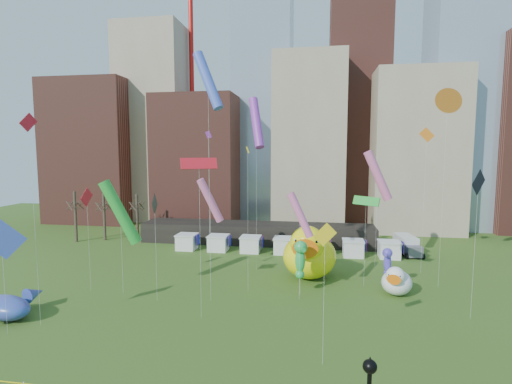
% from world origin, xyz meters
% --- Properties ---
extents(skyline, '(101.00, 23.00, 68.00)m').
position_xyz_m(skyline, '(2.25, 61.06, 21.44)').
color(skyline, brown).
rests_on(skyline, ground).
extents(crane_left, '(23.00, 1.00, 76.00)m').
position_xyz_m(crane_left, '(-21.11, 64.00, 46.90)').
color(crane_left, red).
rests_on(crane_left, ground).
extents(pavilion, '(38.00, 6.00, 3.20)m').
position_xyz_m(pavilion, '(-4.00, 42.00, 1.60)').
color(pavilion, black).
rests_on(pavilion, ground).
extents(vendor_tents, '(33.24, 2.80, 2.40)m').
position_xyz_m(vendor_tents, '(1.02, 36.00, 1.11)').
color(vendor_tents, white).
rests_on(vendor_tents, ground).
extents(bare_trees, '(8.44, 6.44, 8.50)m').
position_xyz_m(bare_trees, '(-30.17, 40.54, 4.01)').
color(bare_trees, '#382B21').
rests_on(bare_trees, ground).
extents(big_duck, '(6.99, 8.98, 6.70)m').
position_xyz_m(big_duck, '(4.92, 25.10, 3.08)').
color(big_duck, '#FFF20D').
rests_on(big_duck, ground).
extents(small_duck, '(4.14, 4.69, 3.29)m').
position_xyz_m(small_duck, '(14.11, 21.16, 1.51)').
color(small_duck, white).
rests_on(small_duck, ground).
extents(seahorse_green, '(1.74, 1.96, 5.86)m').
position_xyz_m(seahorse_green, '(4.09, 19.55, 4.17)').
color(seahorse_green, silver).
rests_on(seahorse_green, ground).
extents(seahorse_purple, '(1.41, 1.57, 4.65)m').
position_xyz_m(seahorse_purple, '(13.43, 22.69, 3.33)').
color(seahorse_purple, silver).
rests_on(seahorse_purple, ground).
extents(whale_inflatable, '(6.01, 6.99, 2.41)m').
position_xyz_m(whale_inflatable, '(-21.85, 9.79, 1.10)').
color(whale_inflatable, '#463DA8').
rests_on(whale_inflatable, ground).
extents(box_truck, '(3.23, 6.43, 2.61)m').
position_xyz_m(box_truck, '(19.01, 38.73, 1.34)').
color(box_truck, silver).
rests_on(box_truck, ground).
extents(kite_0, '(0.20, 2.02, 11.25)m').
position_xyz_m(kite_0, '(-18.41, 17.32, 10.03)').
color(kite_0, silver).
rests_on(kite_0, ground).
extents(kite_1, '(2.80, 1.03, 11.08)m').
position_xyz_m(kite_1, '(4.08, 18.36, 8.74)').
color(kite_1, silver).
rests_on(kite_1, ground).
extents(kite_2, '(1.68, 1.60, 13.53)m').
position_xyz_m(kite_2, '(19.65, 16.28, 12.14)').
color(kite_2, silver).
rests_on(kite_2, ground).
extents(kite_3, '(4.29, 2.70, 12.25)m').
position_xyz_m(kite_3, '(-14.59, 17.22, 8.72)').
color(kite_3, silver).
rests_on(kite_3, ground).
extents(kite_4, '(1.62, 0.36, 10.22)m').
position_xyz_m(kite_4, '(6.29, 6.47, 9.13)').
color(kite_4, silver).
rests_on(kite_4, ground).
extents(kite_5, '(2.97, 2.21, 9.94)m').
position_xyz_m(kite_5, '(-19.51, 7.10, 8.06)').
color(kite_5, silver).
rests_on(kite_5, ground).
extents(kite_6, '(1.81, 0.08, 17.96)m').
position_xyz_m(kite_6, '(18.61, 29.29, 16.35)').
color(kite_6, silver).
rests_on(kite_6, ground).
extents(kite_7, '(2.67, 3.92, 21.83)m').
position_xyz_m(kite_7, '(-1.75, 27.28, 18.57)').
color(kite_7, silver).
rests_on(kite_7, ground).
extents(kite_8, '(0.50, 1.54, 18.26)m').
position_xyz_m(kite_8, '(-17.92, 8.96, 16.53)').
color(kite_8, silver).
rests_on(kite_8, ground).
extents(kite_9, '(3.50, 2.23, 11.81)m').
position_xyz_m(kite_9, '(-7.55, 26.70, 8.93)').
color(kite_9, silver).
rests_on(kite_9, ground).
extents(kite_10, '(1.36, 1.74, 10.96)m').
position_xyz_m(kite_10, '(-10.16, 15.83, 9.70)').
color(kite_10, silver).
rests_on(kite_10, ground).
extents(kite_11, '(2.76, 2.29, 10.15)m').
position_xyz_m(kite_11, '(11.05, 23.34, 9.63)').
color(kite_11, silver).
rests_on(kite_11, ground).
extents(kite_12, '(0.68, 2.17, 15.56)m').
position_xyz_m(kite_12, '(-1.53, 20.02, 15.06)').
color(kite_12, silver).
rests_on(kite_12, ground).
extents(kite_13, '(3.52, 2.27, 24.73)m').
position_xyz_m(kite_13, '(-4.80, 16.77, 21.82)').
color(kite_13, silver).
rests_on(kite_13, ground).
extents(kite_14, '(2.41, 1.63, 21.73)m').
position_xyz_m(kite_14, '(19.26, 24.44, 20.40)').
color(kite_14, silver).
rests_on(kite_14, ground).
extents(kite_15, '(1.52, 2.61, 17.56)m').
position_xyz_m(kite_15, '(-7.69, 26.71, 17.01)').
color(kite_15, silver).
rests_on(kite_15, ground).
extents(kite_16, '(3.03, 1.98, 14.51)m').
position_xyz_m(kite_16, '(-4.53, 12.65, 13.95)').
color(kite_16, silver).
rests_on(kite_16, ground).
extents(kite_17, '(4.01, 1.79, 15.28)m').
position_xyz_m(kite_17, '(13.41, 31.32, 11.98)').
color(kite_17, silver).
rests_on(kite_17, ground).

